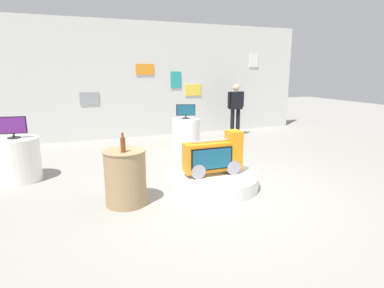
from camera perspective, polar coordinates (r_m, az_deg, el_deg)
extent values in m
plane|color=gray|center=(5.30, 4.48, -8.74)|extent=(30.00, 30.00, 0.00)
cube|color=silver|center=(9.65, -8.51, 11.24)|extent=(10.32, 0.10, 3.35)
cube|color=gray|center=(9.39, -17.97, 7.82)|extent=(0.52, 0.02, 0.33)
cube|color=white|center=(11.02, 11.08, 14.54)|extent=(0.32, 0.02, 0.42)
cube|color=yellow|center=(10.05, 0.19, 9.68)|extent=(0.53, 0.02, 0.35)
cube|color=teal|center=(9.85, -2.91, 11.47)|extent=(0.33, 0.02, 0.49)
cube|color=orange|center=(9.59, -8.46, 13.16)|extent=(0.53, 0.02, 0.30)
cylinder|color=white|center=(5.52, 3.69, -6.55)|extent=(1.57, 1.57, 0.23)
cylinder|color=gray|center=(5.33, 0.55, -4.56)|extent=(0.25, 0.34, 0.25)
cylinder|color=gray|center=(5.58, 6.76, -3.82)|extent=(0.25, 0.34, 0.25)
cube|color=orange|center=(5.39, 3.76, -2.20)|extent=(1.01, 0.30, 0.49)
cube|color=orange|center=(5.48, 7.56, 1.53)|extent=(0.23, 0.29, 0.17)
cube|color=black|center=(5.22, 3.64, -2.70)|extent=(0.73, 0.02, 0.37)
cube|color=navy|center=(5.22, 3.64, -2.70)|extent=(0.69, 0.03, 0.33)
cube|color=#B2B2B7|center=(5.32, 3.80, 0.65)|extent=(0.81, 0.04, 0.02)
cylinder|color=white|center=(6.54, -28.97, -2.48)|extent=(0.80, 0.80, 0.79)
cylinder|color=black|center=(6.46, -29.36, 1.00)|extent=(0.21, 0.21, 0.02)
cylinder|color=black|center=(6.45, -29.40, 1.36)|extent=(0.04, 0.04, 0.06)
cube|color=black|center=(6.42, -29.59, 2.98)|extent=(0.46, 0.11, 0.31)
cube|color=#561E6B|center=(6.40, -29.58, 2.95)|extent=(0.42, 0.08, 0.28)
cylinder|color=white|center=(8.01, -1.11, 1.79)|extent=(0.68, 0.68, 0.79)
cylinder|color=black|center=(7.94, -1.12, 4.67)|extent=(0.20, 0.20, 0.02)
cylinder|color=black|center=(7.93, -1.12, 4.94)|extent=(0.04, 0.04, 0.06)
cube|color=black|center=(7.91, -1.13, 6.15)|extent=(0.47, 0.18, 0.28)
cube|color=navy|center=(7.89, -1.03, 6.13)|extent=(0.42, 0.14, 0.25)
cylinder|color=#9E7F56|center=(4.83, -11.88, -5.91)|extent=(0.61, 0.61, 0.84)
cylinder|color=#9E7F56|center=(4.71, -12.11, -1.20)|extent=(0.63, 0.63, 0.02)
cylinder|color=brown|center=(4.57, -12.32, -0.18)|extent=(0.07, 0.07, 0.21)
cylinder|color=brown|center=(4.54, -12.41, 1.57)|extent=(0.03, 0.03, 0.07)
cylinder|color=black|center=(9.83, 8.25, 3.88)|extent=(0.12, 0.12, 0.82)
cylinder|color=black|center=(9.73, 7.26, 3.81)|extent=(0.12, 0.12, 0.82)
cube|color=black|center=(9.70, 7.88, 7.77)|extent=(0.39, 0.22, 0.52)
sphere|color=beige|center=(9.67, 7.96, 10.08)|extent=(0.20, 0.20, 0.20)
cylinder|color=black|center=(9.82, 9.08, 7.95)|extent=(0.08, 0.08, 0.47)
cylinder|color=black|center=(9.57, 6.66, 7.89)|extent=(0.08, 0.08, 0.47)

